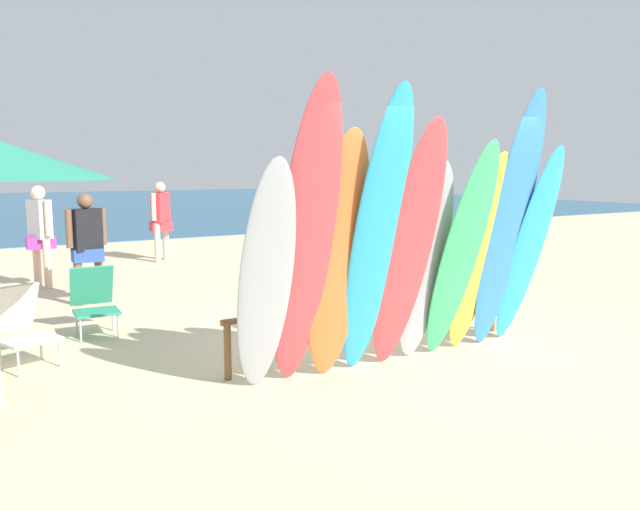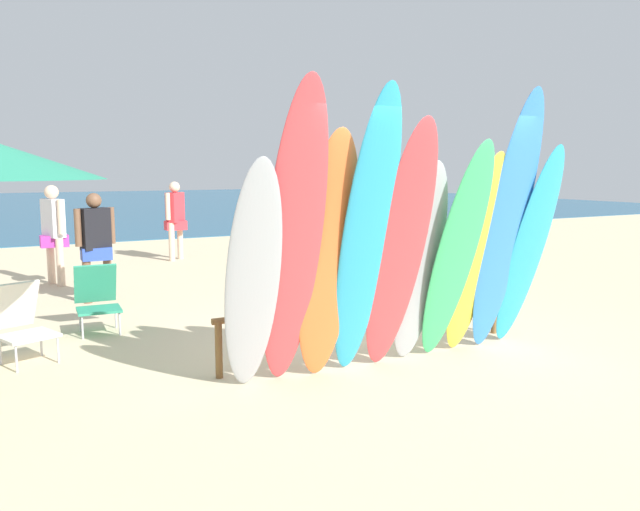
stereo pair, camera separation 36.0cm
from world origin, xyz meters
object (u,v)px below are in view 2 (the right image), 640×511
object	(u,v)px
beachgoer_midbeach	(175,215)
beach_chair_red	(20,320)
surfboard_green_6	(457,253)
surfboard_teal_3	(366,238)
surfboard_teal_9	(529,248)
beachgoer_near_rack	(54,228)
beach_chair_blue	(97,296)
surfboard_orange_2	(328,259)
surfboard_yellow_7	(476,255)
surfboard_red_1	(294,240)
surfboard_grey_0	(253,279)
surfboard_grey_5	(420,264)
beachgoer_by_water	(96,239)
surfboard_red_4	(400,250)
surfboard_rack	(374,310)
surfboard_blue_8	(507,225)

from	to	relation	value
beachgoer_midbeach	beach_chair_red	world-z (taller)	beachgoer_midbeach
surfboard_green_6	beach_chair_red	size ratio (longest dim) A/B	2.89
surfboard_teal_3	surfboard_teal_9	world-z (taller)	surfboard_teal_3
surfboard_teal_3	surfboard_teal_9	xyz separation A→B (m)	(2.20, 0.13, -0.24)
beachgoer_near_rack	beach_chair_blue	xyz separation A→B (m)	(0.15, -3.50, -0.56)
surfboard_orange_2	beach_chair_blue	size ratio (longest dim) A/B	2.95
beachgoer_midbeach	surfboard_teal_9	bearing A→B (deg)	57.96
beachgoer_midbeach	surfboard_yellow_7	bearing A→B (deg)	53.25
surfboard_red_1	beachgoer_midbeach	bearing A→B (deg)	85.96
surfboard_teal_9	surfboard_yellow_7	bearing A→B (deg)	172.90
surfboard_grey_0	surfboard_grey_5	xyz separation A→B (m)	(1.82, 0.07, -0.01)
surfboard_green_6	surfboard_yellow_7	bearing A→B (deg)	10.95
beachgoer_by_water	beachgoer_near_rack	size ratio (longest dim) A/B	0.95
surfboard_red_4	beachgoer_by_water	distance (m)	5.32
beach_chair_red	surfboard_green_6	bearing A→B (deg)	-49.55
surfboard_yellow_7	beachgoer_near_rack	bearing A→B (deg)	113.24
beach_chair_red	surfboard_yellow_7	bearing A→B (deg)	-46.43
surfboard_grey_5	beachgoer_by_water	distance (m)	5.31
surfboard_orange_2	surfboard_teal_9	xyz separation A→B (m)	(2.52, -0.01, -0.05)
surfboard_rack	beachgoer_midbeach	xyz separation A→B (m)	(-0.00, 7.91, 0.51)
surfboard_rack	surfboard_teal_3	bearing A→B (deg)	-127.76
beach_chair_blue	surfboard_grey_0	bearing A→B (deg)	-71.09
surfboard_red_1	beachgoer_midbeach	world-z (taller)	surfboard_red_1
beachgoer_midbeach	beach_chair_red	xyz separation A→B (m)	(-3.38, -6.42, -0.56)
surfboard_teal_9	surfboard_grey_5	bearing A→B (deg)	173.65
surfboard_orange_2	beach_chair_blue	bearing A→B (deg)	120.55
beach_chair_red	surfboard_orange_2	bearing A→B (deg)	-60.92
surfboard_teal_9	surfboard_red_4	bearing A→B (deg)	179.90
surfboard_grey_0	surfboard_green_6	xyz separation A→B (m)	(2.19, -0.06, 0.09)
surfboard_grey_0	beachgoer_near_rack	size ratio (longest dim) A/B	1.27
surfboard_orange_2	surfboard_yellow_7	world-z (taller)	surfboard_orange_2
surfboard_blue_8	beach_chair_blue	distance (m)	4.92
beachgoer_near_rack	beach_chair_red	distance (m)	4.52
surfboard_rack	surfboard_orange_2	size ratio (longest dim) A/B	1.51
surfboard_teal_3	beach_chair_blue	distance (m)	3.81
surfboard_green_6	beach_chair_blue	distance (m)	4.39
surfboard_red_1	surfboard_grey_5	world-z (taller)	surfboard_red_1
surfboard_teal_9	beach_chair_red	distance (m)	5.48
surfboard_grey_0	beach_chair_blue	xyz separation A→B (m)	(-0.85, 3.03, -0.62)
surfboard_red_1	beach_chair_blue	size ratio (longest dim) A/B	3.51
surfboard_green_6	beachgoer_by_water	xyz separation A→B (m)	(-2.76, 4.86, -0.20)
surfboard_grey_0	surfboard_red_4	bearing A→B (deg)	1.04
beachgoer_midbeach	surfboard_green_6	bearing A→B (deg)	50.86
surfboard_rack	surfboard_grey_0	xyz separation A→B (m)	(-1.63, -0.61, 0.57)
surfboard_yellow_7	beachgoer_midbeach	bearing A→B (deg)	90.78
beach_chair_red	surfboard_red_4	bearing A→B (deg)	-55.46
surfboard_grey_0	surfboard_orange_2	bearing A→B (deg)	6.03
surfboard_red_4	surfboard_grey_5	xyz separation A→B (m)	(0.37, 0.18, -0.19)
beachgoer_near_rack	surfboard_grey_5	bearing A→B (deg)	-177.37
surfboard_red_1	surfboard_blue_8	world-z (taller)	surfboard_blue_8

